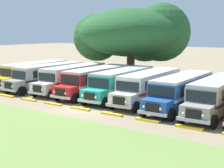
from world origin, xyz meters
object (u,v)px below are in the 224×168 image
object	(u,v)px
parked_bus_slot_4	(122,82)
broad_shade_tree	(135,34)
parked_bus_slot_0	(34,73)
parked_bus_slot_6	(182,90)
parked_bus_slot_3	(96,79)
parked_bus_slot_7	(217,94)
parked_bus_slot_5	(149,85)
parked_bus_slot_1	(48,75)
parked_bus_slot_2	(73,77)

from	to	relation	value
parked_bus_slot_4	broad_shade_tree	bearing A→B (deg)	-158.10
parked_bus_slot_0	parked_bus_slot_6	bearing A→B (deg)	83.93
parked_bus_slot_3	broad_shade_tree	world-z (taller)	broad_shade_tree
broad_shade_tree	parked_bus_slot_3	bearing A→B (deg)	-80.12
parked_bus_slot_3	broad_shade_tree	bearing A→B (deg)	-171.58
parked_bus_slot_7	parked_bus_slot_5	bearing A→B (deg)	-97.78
parked_bus_slot_5	parked_bus_slot_7	xyz separation A→B (m)	(6.81, -0.73, 0.00)
parked_bus_slot_3	parked_bus_slot_0	bearing A→B (deg)	-92.78
parked_bus_slot_1	parked_bus_slot_7	size ratio (longest dim) A/B	1.00
parked_bus_slot_1	parked_bus_slot_6	xyz separation A→B (m)	(16.85, -0.29, 0.00)
parked_bus_slot_3	broad_shade_tree	xyz separation A→B (m)	(-1.95, 11.17, 4.74)
parked_bus_slot_4	parked_bus_slot_5	bearing A→B (deg)	85.75
parked_bus_slot_0	parked_bus_slot_6	xyz separation A→B (m)	(19.87, -0.82, 0.00)
parked_bus_slot_7	parked_bus_slot_3	bearing A→B (deg)	-94.68
broad_shade_tree	parked_bus_slot_1	bearing A→B (deg)	-113.24
parked_bus_slot_2	parked_bus_slot_5	distance (m)	9.82
parked_bus_slot_4	broad_shade_tree	distance (m)	13.12
parked_bus_slot_1	parked_bus_slot_4	distance (m)	10.11
parked_bus_slot_0	parked_bus_slot_7	xyz separation A→B (m)	(23.08, -0.92, 0.00)
parked_bus_slot_2	parked_bus_slot_4	size ratio (longest dim) A/B	1.00
parked_bus_slot_5	parked_bus_slot_7	size ratio (longest dim) A/B	1.00
parked_bus_slot_5	broad_shade_tree	bearing A→B (deg)	-146.13
parked_bus_slot_3	parked_bus_slot_4	size ratio (longest dim) A/B	1.00
parked_bus_slot_3	parked_bus_slot_4	xyz separation A→B (m)	(3.23, 0.09, 0.00)
parked_bus_slot_0	broad_shade_tree	xyz separation A→B (m)	(7.95, 10.95, 4.74)
parked_bus_slot_0	parked_bus_slot_3	world-z (taller)	same
parked_bus_slot_6	parked_bus_slot_7	distance (m)	3.22
parked_bus_slot_2	parked_bus_slot_1	bearing A→B (deg)	-86.04
parked_bus_slot_2	broad_shade_tree	xyz separation A→B (m)	(1.49, 11.02, 4.74)
parked_bus_slot_6	parked_bus_slot_7	world-z (taller)	same
parked_bus_slot_4	parked_bus_slot_6	xyz separation A→B (m)	(6.75, -0.68, 0.00)
parked_bus_slot_4	parked_bus_slot_2	bearing A→B (deg)	-93.62
parked_bus_slot_2	parked_bus_slot_7	xyz separation A→B (m)	(16.63, -0.84, 0.00)
parked_bus_slot_3	broad_shade_tree	size ratio (longest dim) A/B	0.71
parked_bus_slot_0	parked_bus_slot_5	distance (m)	16.28
parked_bus_slot_0	broad_shade_tree	bearing A→B (deg)	140.31
parked_bus_slot_2	parked_bus_slot_3	size ratio (longest dim) A/B	1.00
parked_bus_slot_2	parked_bus_slot_3	bearing A→B (deg)	84.08
parked_bus_slot_2	parked_bus_slot_6	size ratio (longest dim) A/B	1.00
parked_bus_slot_4	parked_bus_slot_7	size ratio (longest dim) A/B	1.00
parked_bus_slot_4	broad_shade_tree	size ratio (longest dim) A/B	0.71
parked_bus_slot_3	parked_bus_slot_6	bearing A→B (deg)	85.16
parked_bus_slot_3	parked_bus_slot_6	size ratio (longest dim) A/B	1.00
parked_bus_slot_7	parked_bus_slot_0	bearing A→B (deg)	-93.96
parked_bus_slot_1	parked_bus_slot_7	distance (m)	20.07
parked_bus_slot_0	parked_bus_slot_3	xyz separation A→B (m)	(9.89, -0.23, 0.00)
parked_bus_slot_0	broad_shade_tree	size ratio (longest dim) A/B	0.71
parked_bus_slot_6	parked_bus_slot_4	bearing A→B (deg)	-97.23
parked_bus_slot_4	parked_bus_slot_7	distance (m)	9.99
broad_shade_tree	parked_bus_slot_5	bearing A→B (deg)	-53.21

